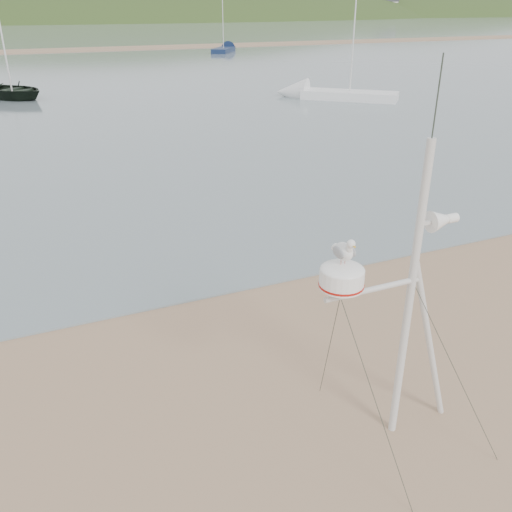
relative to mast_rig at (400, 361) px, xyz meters
name	(u,v)px	position (x,y,z in m)	size (l,w,h in m)	color
ground	(89,499)	(-3.94, 0.52, -1.18)	(560.00, 560.00, 0.00)	#8E6C52
sandbar	(3,52)	(-3.94, 70.52, -1.11)	(560.00, 7.00, 0.07)	#8E6C52
hill_ridge	(57,72)	(14.58, 235.52, -20.88)	(620.00, 180.00, 80.00)	#263917
far_cottages	(5,8)	(-0.94, 196.52, 2.82)	(294.40, 6.30, 8.00)	silver
mast_rig	(400,361)	(0.00, 0.00, 0.00)	(2.17, 2.31, 4.89)	silver
boat_dark	(6,57)	(-3.85, 32.69, 1.27)	(3.45, 1.00, 4.83)	black
sailboat_white_near	(317,94)	(13.25, 25.44, -0.88)	(6.73, 6.37, 7.39)	white
sailboat_blue_far	(227,49)	(21.25, 61.64, -0.88)	(5.42, 6.85, 7.06)	#122041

